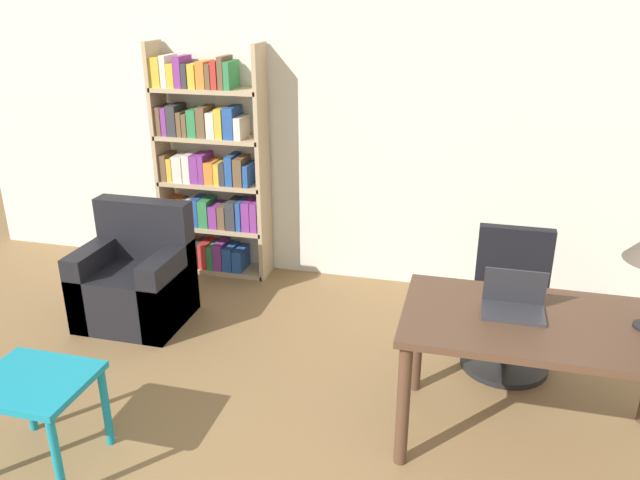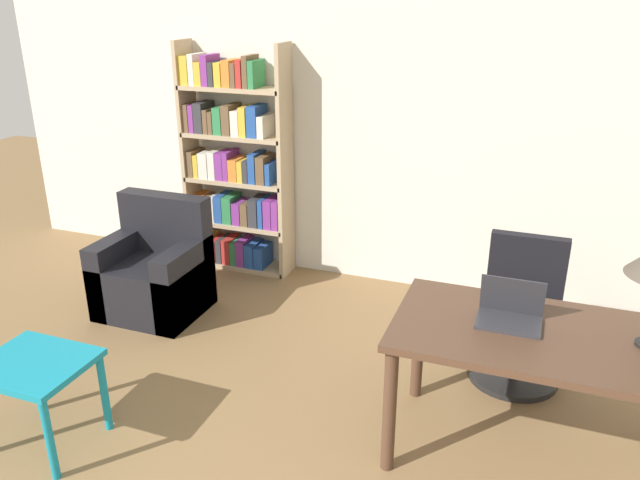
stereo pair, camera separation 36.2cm
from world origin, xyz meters
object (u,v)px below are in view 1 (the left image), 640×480
office_chair (510,309)px  side_table_blue (35,393)px  armchair (136,282)px  laptop (514,303)px  bookshelf (208,172)px  desk (542,339)px

office_chair → side_table_blue: size_ratio=1.62×
side_table_blue → armchair: (-0.33, 1.56, -0.13)m
laptop → office_chair: bearing=86.7°
office_chair → bookshelf: bearing=160.0°
side_table_blue → armchair: 1.60m
office_chair → desk: bearing=-82.1°
office_chair → side_table_blue: 2.91m
side_table_blue → laptop: bearing=20.4°
laptop → side_table_blue: laptop is taller
side_table_blue → armchair: size_ratio=0.63×
laptop → bookshelf: bookshelf is taller
laptop → armchair: bearing=165.7°
laptop → armchair: (-2.69, 0.68, -0.52)m
office_chair → bookshelf: size_ratio=0.46×
bookshelf → laptop: bearing=-34.0°
desk → office_chair: (-0.11, 0.82, -0.26)m
desk → armchair: (-2.85, 0.74, -0.36)m
desk → side_table_blue: size_ratio=2.57×
desk → laptop: bearing=159.5°
side_table_blue → armchair: bearing=101.9°
armchair → side_table_blue: bearing=-78.1°
office_chair → bookshelf: 2.76m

